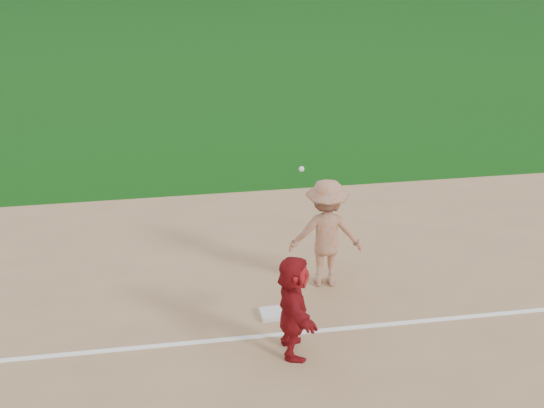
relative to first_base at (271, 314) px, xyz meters
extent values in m
plane|color=#0E420C|center=(0.29, 0.24, -0.06)|extent=(160.00, 160.00, 0.00)
cube|color=white|center=(0.29, -0.56, -0.04)|extent=(60.00, 0.10, 0.01)
cube|color=silver|center=(0.00, 0.00, 0.00)|extent=(0.38, 0.38, 0.08)
imported|color=maroon|center=(0.18, -1.02, 0.80)|extent=(0.55, 1.58, 1.69)
imported|color=gray|center=(1.13, 0.92, 0.98)|extent=(1.40, 0.91, 2.04)
sphere|color=silver|center=(0.62, 0.71, 2.33)|extent=(0.09, 0.09, 0.09)
camera|label=1|loc=(-1.49, -9.59, 6.59)|focal=45.00mm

